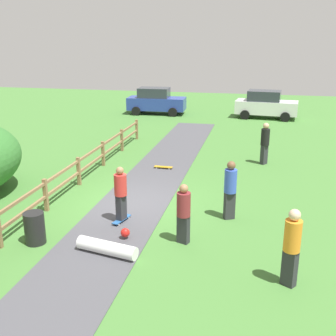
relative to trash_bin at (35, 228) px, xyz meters
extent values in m
plane|color=#427533|center=(1.80, 3.40, -0.45)|extent=(60.00, 60.00, 0.00)
cube|color=#47474C|center=(1.80, 3.40, -0.44)|extent=(2.40, 28.00, 0.02)
cube|color=olive|center=(-0.80, 2.11, 0.10)|extent=(0.12, 0.12, 1.10)
cube|color=olive|center=(-0.80, 4.68, 0.10)|extent=(0.12, 0.12, 1.10)
cube|color=olive|center=(-0.80, 7.25, 0.10)|extent=(0.12, 0.12, 1.10)
cube|color=olive|center=(-0.80, 9.82, 0.10)|extent=(0.12, 0.12, 1.10)
cube|color=olive|center=(-0.80, 12.40, 0.10)|extent=(0.12, 0.12, 1.10)
cube|color=olive|center=(-0.80, 3.40, 0.05)|extent=(0.08, 18.00, 0.09)
cube|color=olive|center=(-0.80, 3.40, 0.50)|extent=(0.08, 18.00, 0.09)
cylinder|color=black|center=(0.00, 0.00, 0.00)|extent=(0.56, 0.56, 0.90)
cube|color=#265999|center=(1.88, 1.82, -0.36)|extent=(0.40, 0.82, 0.02)
cylinder|color=silver|center=(1.88, 2.11, -0.40)|extent=(0.04, 0.07, 0.06)
cylinder|color=silver|center=(2.03, 2.07, -0.40)|extent=(0.04, 0.07, 0.06)
cylinder|color=silver|center=(1.74, 1.57, -0.40)|extent=(0.04, 0.07, 0.06)
cylinder|color=silver|center=(1.88, 1.53, -0.40)|extent=(0.04, 0.07, 0.06)
cube|color=#2D2D33|center=(1.88, 1.82, 0.05)|extent=(0.28, 0.36, 0.79)
cylinder|color=red|center=(1.88, 1.82, 0.77)|extent=(0.46, 0.46, 0.65)
sphere|color=#9E704C|center=(1.88, 1.82, 1.21)|extent=(0.24, 0.24, 0.24)
cylinder|color=white|center=(2.16, -0.19, -0.25)|extent=(1.73, 0.69, 0.36)
sphere|color=red|center=(2.35, 0.75, -0.25)|extent=(0.26, 0.26, 0.26)
cube|color=#BF8C19|center=(1.90, 7.36, -0.36)|extent=(0.80, 0.22, 0.02)
cylinder|color=silver|center=(2.18, 7.43, -0.40)|extent=(0.06, 0.03, 0.06)
cylinder|color=silver|center=(2.18, 7.28, -0.40)|extent=(0.06, 0.03, 0.06)
cylinder|color=silver|center=(1.62, 7.44, -0.40)|extent=(0.06, 0.03, 0.06)
cylinder|color=silver|center=(1.62, 7.29, -0.40)|extent=(0.06, 0.03, 0.06)
cube|color=#2D2D33|center=(6.72, -0.59, -0.01)|extent=(0.38, 0.35, 0.88)
cylinder|color=orange|center=(6.72, -0.59, 0.80)|extent=(0.53, 0.53, 0.74)
sphere|color=beige|center=(6.72, -0.59, 1.30)|extent=(0.26, 0.26, 0.26)
cube|color=#2D2D33|center=(5.09, 2.80, -0.01)|extent=(0.38, 0.33, 0.88)
cylinder|color=blue|center=(5.09, 2.80, 0.80)|extent=(0.51, 0.51, 0.73)
sphere|color=brown|center=(5.09, 2.80, 1.30)|extent=(0.26, 0.26, 0.26)
cube|color=#2D2D33|center=(6.13, 9.05, -0.01)|extent=(0.35, 0.38, 0.88)
cylinder|color=black|center=(6.13, 9.05, 0.79)|extent=(0.53, 0.53, 0.73)
sphere|color=tan|center=(6.13, 9.05, 1.29)|extent=(0.26, 0.26, 0.26)
cube|color=#2D2D33|center=(3.98, 0.91, -0.05)|extent=(0.37, 0.30, 0.80)
cylinder|color=maroon|center=(3.98, 0.91, 0.69)|extent=(0.49, 0.49, 0.67)
sphere|color=#9E704C|center=(3.98, 0.91, 1.15)|extent=(0.24, 0.24, 0.24)
cube|color=silver|center=(6.25, 20.40, 0.32)|extent=(4.34, 2.08, 0.90)
cube|color=#2D333D|center=(6.05, 20.42, 1.12)|extent=(2.33, 1.76, 0.70)
cylinder|color=black|center=(7.68, 21.15, -0.13)|extent=(0.66, 0.30, 0.64)
cylinder|color=black|center=(7.51, 19.40, -0.13)|extent=(0.66, 0.30, 0.64)
cylinder|color=black|center=(4.99, 21.40, -0.13)|extent=(0.66, 0.30, 0.64)
cylinder|color=black|center=(4.83, 19.65, -0.13)|extent=(0.66, 0.30, 0.64)
cube|color=#283D99|center=(-1.66, 20.40, 0.32)|extent=(4.27, 1.88, 0.90)
cube|color=#2D333D|center=(-1.86, 20.39, 1.12)|extent=(2.26, 1.65, 0.70)
cylinder|color=black|center=(-0.35, 21.34, -0.13)|extent=(0.65, 0.27, 0.64)
cylinder|color=black|center=(-0.27, 19.58, -0.13)|extent=(0.65, 0.27, 0.64)
cylinder|color=black|center=(-3.05, 21.22, -0.13)|extent=(0.65, 0.27, 0.64)
cylinder|color=black|center=(-2.97, 19.47, -0.13)|extent=(0.65, 0.27, 0.64)
camera|label=1|loc=(5.82, -9.28, 5.00)|focal=44.30mm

